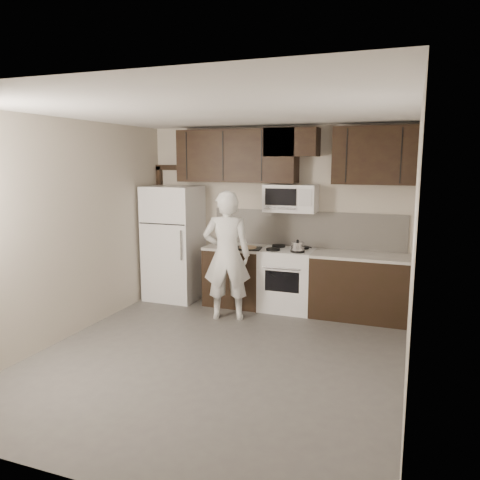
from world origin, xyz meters
The scene contains 14 objects.
floor centered at (0.00, 0.00, 0.00)m, with size 4.50×4.50×0.00m, color #524F4D.
back_wall centered at (0.00, 2.25, 1.35)m, with size 4.00×4.00×0.00m, color #BCB2A0.
ceiling centered at (0.00, 0.00, 2.70)m, with size 4.50×4.50×0.00m, color white.
counter_run centered at (0.60, 1.94, 0.46)m, with size 2.95×0.64×0.91m.
stove centered at (0.30, 1.94, 0.46)m, with size 0.76×0.66×0.94m.
backsplash centered at (0.50, 2.24, 1.18)m, with size 2.90×0.02×0.54m, color beige.
upper_cabinets centered at (0.21, 2.08, 2.28)m, with size 3.48×0.35×0.78m.
microwave centered at (0.30, 2.06, 1.65)m, with size 0.76×0.42×0.40m.
refrigerator centered at (-1.55, 1.89, 0.90)m, with size 0.80×0.76×1.80m.
door_trim centered at (-1.92, 2.21, 1.25)m, with size 0.50×0.08×2.12m.
saucepan centered at (0.48, 1.79, 0.98)m, with size 0.32×0.19×0.18m.
baking_tray centered at (-0.26, 1.76, 0.92)m, with size 0.38×0.28×0.02m, color black.
pizza centered at (-0.26, 1.76, 0.94)m, with size 0.25×0.25×0.02m, color beige.
person centered at (-0.39, 1.27, 0.90)m, with size 0.66×0.43×1.80m, color white.
Camera 1 is at (1.97, -4.60, 2.20)m, focal length 35.00 mm.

